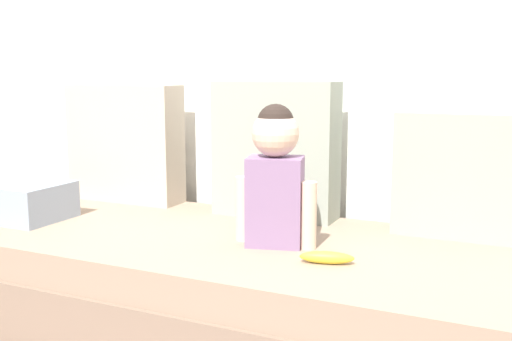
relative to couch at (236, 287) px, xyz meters
The scene contains 9 objects.
ground_plane 0.18m from the couch, ahead, with size 12.00×12.00×0.00m, color brown.
back_wall 1.11m from the couch, 90.00° to the left, with size 5.64×0.10×2.24m, color white.
couch is the anchor object (origin of this frame).
throw_pillow_left 0.95m from the couch, 154.46° to the left, with size 0.55×0.16×0.53m, color #C1B29E.
throw_pillow_center 0.59m from the couch, 90.00° to the left, with size 0.51×0.16×0.55m, color #99A393.
throw_pillow_right 0.93m from the couch, 25.54° to the left, with size 0.52×0.16×0.45m, color #99A393.
toddler 0.46m from the couch, ahead, with size 0.30×0.19×0.48m.
banana 0.47m from the couch, 20.71° to the right, with size 0.17×0.04×0.04m, color yellow.
folded_blanket 0.98m from the couch, behind, with size 0.40×0.28×0.15m, color #8E9EB2.
Camera 1 is at (0.95, -1.85, 0.95)m, focal length 41.59 mm.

